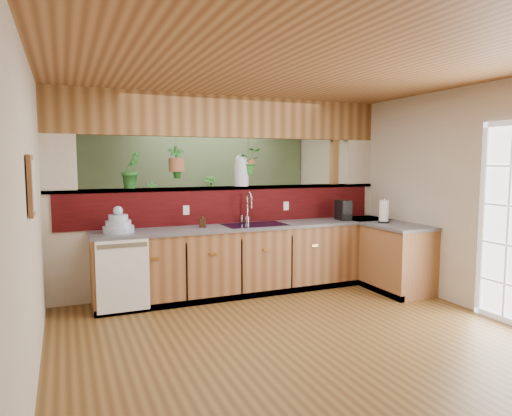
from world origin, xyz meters
name	(u,v)px	position (x,y,z in m)	size (l,w,h in m)	color
ground	(268,316)	(0.00, 0.00, 0.00)	(4.60, 7.00, 0.01)	brown
ceiling	(269,79)	(0.00, 0.00, 2.60)	(4.60, 7.00, 0.01)	brown
wall_back	(188,186)	(0.00, 3.50, 1.30)	(4.60, 0.02, 2.60)	beige
wall_left	(35,209)	(-2.30, 0.00, 1.30)	(0.02, 7.00, 2.60)	beige
wall_right	(431,195)	(2.30, 0.00, 1.30)	(0.02, 7.00, 2.60)	beige
pass_through_partition	(229,201)	(0.03, 1.35, 1.19)	(4.60, 0.21, 2.60)	beige
pass_through_ledge	(227,188)	(0.00, 1.35, 1.37)	(4.60, 0.21, 0.04)	brown
header_beam	(227,117)	(0.00, 1.35, 2.33)	(4.60, 0.15, 0.55)	brown
sage_backwall	(188,186)	(0.00, 3.48, 1.30)	(4.55, 0.02, 2.55)	#596F4C
countertop	(298,256)	(0.84, 0.87, 0.45)	(4.14, 1.52, 0.90)	brown
dishwasher	(123,276)	(-1.48, 0.66, 0.46)	(0.58, 0.03, 0.82)	white
navy_sink	(255,231)	(0.25, 0.98, 0.82)	(0.82, 0.50, 0.18)	black
framed_print	(31,186)	(-2.27, -0.80, 1.55)	(0.04, 0.35, 0.45)	brown
faucet	(248,206)	(0.22, 1.13, 1.13)	(0.19, 0.19, 0.43)	#B7B7B2
dish_stack	(118,224)	(-1.48, 0.97, 1.00)	(0.36, 0.36, 0.31)	#A4B5D5
soap_dispenser	(202,221)	(-0.46, 1.00, 0.99)	(0.08, 0.08, 0.17)	#382214
coffee_maker	(343,211)	(1.59, 0.91, 1.03)	(0.15, 0.25, 0.28)	black
paper_towel	(384,212)	(1.94, 0.47, 1.05)	(0.15, 0.15, 0.33)	black
glass_jar	(241,170)	(0.21, 1.35, 1.61)	(0.20, 0.20, 0.43)	silver
ledge_plant_left	(132,170)	(-1.26, 1.35, 1.63)	(0.26, 0.21, 0.47)	#266A26
hanging_plant_a	(176,151)	(-0.69, 1.35, 1.86)	(0.24, 0.20, 0.56)	brown
hanging_plant_b	(248,150)	(0.31, 1.35, 1.88)	(0.34, 0.29, 0.48)	brown
shelving_console	(185,232)	(-0.12, 3.25, 0.50)	(1.56, 0.42, 1.04)	black
shelf_plant_a	(152,193)	(-0.68, 3.25, 1.21)	(0.20, 0.13, 0.37)	#266A26
shelf_plant_b	(210,189)	(0.35, 3.25, 1.25)	(0.26, 0.26, 0.46)	#266A26
floor_plant	(256,244)	(0.84, 2.35, 0.37)	(0.67, 0.58, 0.75)	#266A26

